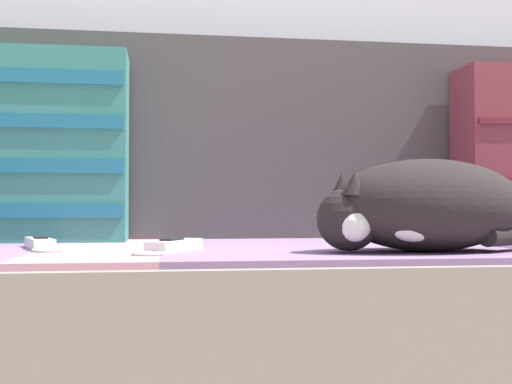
# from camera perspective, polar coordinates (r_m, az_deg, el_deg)

# --- Properties ---
(couch) EXTENTS (2.15, 0.82, 0.44)m
(couch) POSITION_cam_1_polar(r_m,az_deg,el_deg) (1.27, 0.93, -14.77)
(couch) COLOR #3D3838
(couch) RESTS_ON ground_plane
(sofa_backrest) EXTENTS (2.11, 0.14, 0.48)m
(sofa_backrest) POSITION_cam_1_polar(r_m,az_deg,el_deg) (1.58, -1.04, 4.61)
(sofa_backrest) COLOR #474242
(sofa_backrest) RESTS_ON couch
(throw_pillow_striped) EXTENTS (0.44, 0.14, 0.41)m
(throw_pillow_striped) POSITION_cam_1_polar(r_m,az_deg,el_deg) (1.45, -20.01, 3.87)
(throw_pillow_striped) COLOR #337A70
(throw_pillow_striped) RESTS_ON couch
(sleeping_cat) EXTENTS (0.39, 0.22, 0.15)m
(sleeping_cat) POSITION_cam_1_polar(r_m,az_deg,el_deg) (1.07, 14.45, -1.32)
(sleeping_cat) COLOR black
(sleeping_cat) RESTS_ON couch
(game_remote_near) EXTENTS (0.10, 0.20, 0.02)m
(game_remote_near) POSITION_cam_1_polar(r_m,az_deg,el_deg) (1.19, -18.64, -4.37)
(game_remote_near) COLOR white
(game_remote_near) RESTS_ON couch
(game_remote_far) EXTENTS (0.12, 0.20, 0.02)m
(game_remote_far) POSITION_cam_1_polar(r_m,az_deg,el_deg) (1.06, -7.38, -4.78)
(game_remote_far) COLOR white
(game_remote_far) RESTS_ON couch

